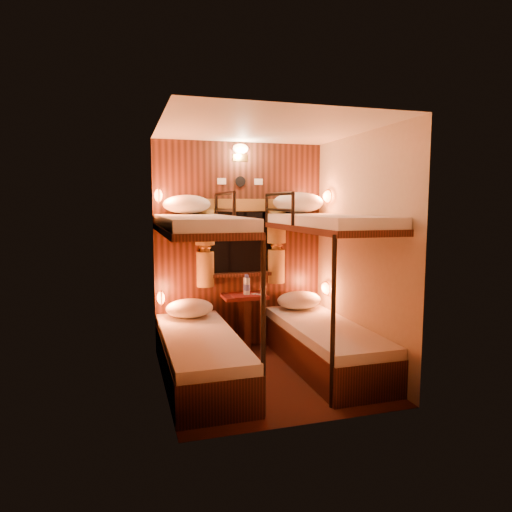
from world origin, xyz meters
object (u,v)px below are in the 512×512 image
object	(u,v)px
table	(244,315)
bunk_left	(200,324)
bottle_right	(246,286)
bunk_right	(325,314)
bottle_left	(247,286)

from	to	relation	value
table	bunk_left	bearing A→B (deg)	-129.67
bottle_right	bunk_left	bearing A→B (deg)	-130.64
bunk_left	bunk_right	bearing A→B (deg)	0.00
bunk_left	bottle_left	xyz separation A→B (m)	(0.68, 0.76, 0.19)
bunk_left	table	xyz separation A→B (m)	(0.65, 0.78, -0.14)
bottle_left	bottle_right	distance (m)	0.02
bunk_left	table	bearing A→B (deg)	50.33
table	bottle_right	distance (m)	0.34
bunk_left	bottle_right	world-z (taller)	bunk_left
bottle_left	bottle_right	xyz separation A→B (m)	(-0.01, 0.02, 0.00)
bunk_left	bottle_left	world-z (taller)	bunk_left
bunk_left	bunk_right	distance (m)	1.30
bunk_left	bottle_left	bearing A→B (deg)	48.29
bottle_left	bunk_right	bearing A→B (deg)	-50.66
bottle_right	bottle_left	bearing A→B (deg)	-76.81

